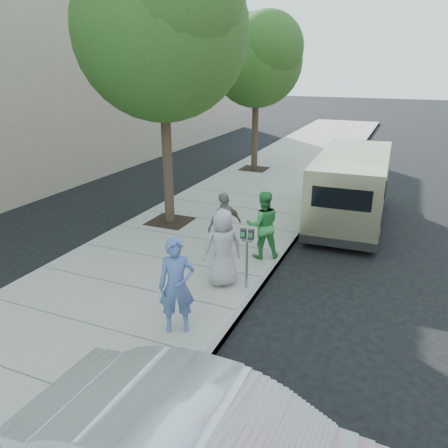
# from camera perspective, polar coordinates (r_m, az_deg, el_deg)

# --- Properties ---
(ground) EXTENTS (120.00, 120.00, 0.00)m
(ground) POSITION_cam_1_polar(r_m,az_deg,el_deg) (10.32, -2.49, -6.29)
(ground) COLOR black
(ground) RESTS_ON ground
(sidewalk) EXTENTS (5.00, 60.00, 0.15)m
(sidewalk) POSITION_cam_1_polar(r_m,az_deg,el_deg) (10.72, -7.35, -4.95)
(sidewalk) COLOR gray
(sidewalk) RESTS_ON ground
(curb_face) EXTENTS (0.12, 60.00, 0.16)m
(curb_face) POSITION_cam_1_polar(r_m,az_deg,el_deg) (9.82, 5.18, -7.35)
(curb_face) COLOR gray
(curb_face) RESTS_ON ground
(tree_near) EXTENTS (4.62, 4.60, 7.53)m
(tree_near) POSITION_cam_1_polar(r_m,az_deg,el_deg) (12.46, -7.99, 24.37)
(tree_near) COLOR black
(tree_near) RESTS_ON sidewalk
(tree_far) EXTENTS (3.92, 3.80, 6.49)m
(tree_far) POSITION_cam_1_polar(r_m,az_deg,el_deg) (19.37, 4.44, 20.97)
(tree_far) COLOR black
(tree_far) RESTS_ON sidewalk
(parking_meter) EXTENTS (0.28, 0.11, 1.33)m
(parking_meter) POSITION_cam_1_polar(r_m,az_deg,el_deg) (8.91, 3.01, -2.88)
(parking_meter) COLOR gray
(parking_meter) RESTS_ON sidewalk
(van) EXTENTS (2.11, 5.80, 2.13)m
(van) POSITION_cam_1_polar(r_m,az_deg,el_deg) (13.77, 16.30, 4.76)
(van) COLOR beige
(van) RESTS_ON ground
(person_officer) EXTENTS (0.75, 0.67, 1.73)m
(person_officer) POSITION_cam_1_polar(r_m,az_deg,el_deg) (7.61, -6.20, -8.02)
(person_officer) COLOR #4D67A4
(person_officer) RESTS_ON sidewalk
(person_green_shirt) EXTENTS (1.01, 0.94, 1.66)m
(person_green_shirt) POSITION_cam_1_polar(r_m,az_deg,el_deg) (10.48, 5.12, -0.10)
(person_green_shirt) COLOR green
(person_green_shirt) RESTS_ON sidewalk
(person_gray_shirt) EXTENTS (0.97, 0.92, 1.68)m
(person_gray_shirt) POSITION_cam_1_polar(r_m,az_deg,el_deg) (9.13, -0.15, -3.12)
(person_gray_shirt) COLOR #A1A1A4
(person_gray_shirt) RESTS_ON sidewalk
(person_striped_polo) EXTENTS (0.83, 1.03, 1.64)m
(person_striped_polo) POSITION_cam_1_polar(r_m,az_deg,el_deg) (10.41, 0.08, -0.22)
(person_striped_polo) COLOR gray
(person_striped_polo) RESTS_ON sidewalk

